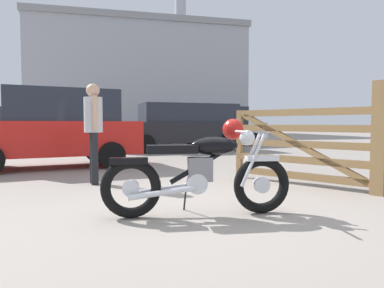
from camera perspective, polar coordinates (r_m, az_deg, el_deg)
The scene contains 9 objects.
ground_plane at distance 4.18m, azimuth 2.44°, elevation -10.62°, with size 80.00×80.00×0.00m, color gray.
vintage_motorcycle at distance 3.91m, azimuth 1.69°, elevation -4.24°, with size 2.07×0.73×1.07m.
timber_gate at distance 5.94m, azimuth 19.19°, elevation 0.20°, with size 1.31×2.30×1.60m.
bystander at distance 6.11m, azimuth -15.50°, elevation 3.30°, with size 0.30×0.46×1.66m.
silver_sedan_mid at distance 8.74m, azimuth -21.19°, elevation 2.47°, with size 4.10×2.25×1.78m.
blue_hatchback_right at distance 18.29m, azimuth -3.32°, elevation 2.72°, with size 4.45×2.52×1.67m.
dark_sedan_left at distance 13.28m, azimuth -1.38°, elevation 2.98°, with size 4.73×2.02×1.74m.
pale_sedan_back at distance 16.34m, azimuth 4.57°, elevation 2.94°, with size 4.03×2.09×1.78m.
industrial_building at distance 35.39m, azimuth -8.91°, elevation 9.53°, with size 18.92×15.17×21.66m.
Camera 1 is at (-1.43, -3.80, 1.00)m, focal length 33.33 mm.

